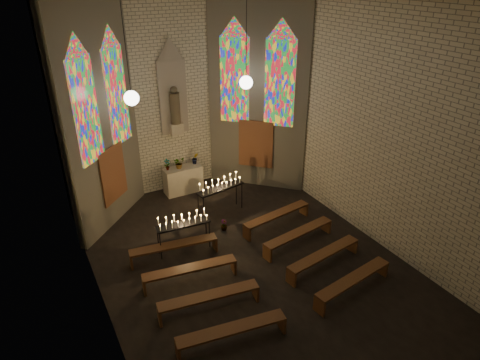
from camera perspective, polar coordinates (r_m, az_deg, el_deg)
name	(u,v)px	position (r m, az deg, el deg)	size (l,w,h in m)	color
floor	(258,273)	(12.14, 2.39, -12.34)	(12.00, 12.00, 0.00)	black
room	(203,111)	(13.02, -5.00, 9.10)	(8.22, 12.43, 7.00)	beige
altar	(183,180)	(16.03, -7.59, 0.06)	(1.40, 0.60, 1.00)	#BEB59B
flower_vase_left	(167,165)	(15.60, -9.69, 2.05)	(0.23, 0.15, 0.43)	#4C723F
flower_vase_center	(179,163)	(15.68, -8.15, 2.30)	(0.39, 0.34, 0.43)	#4C723F
flower_vase_right	(195,158)	(15.96, -6.02, 2.90)	(0.24, 0.19, 0.44)	#4C723F
aisle_flower_pot	(224,225)	(13.79, -2.16, -6.02)	(0.21, 0.21, 0.37)	#4C723F
votive_stand_left	(183,222)	(12.53, -7.61, -5.54)	(1.61, 0.51, 1.16)	black
votive_stand_right	(220,186)	(14.25, -2.65, -0.75)	(1.73, 0.67, 1.24)	black
pew_left_0	(174,247)	(12.60, -8.81, -8.77)	(2.55, 0.72, 0.48)	#532F17
pew_right_0	(277,216)	(13.91, 4.94, -4.76)	(2.55, 0.72, 0.48)	#532F17
pew_left_1	(190,270)	(11.69, -6.69, -11.83)	(2.55, 0.72, 0.48)	#532F17
pew_right_1	(299,234)	(13.09, 7.82, -7.16)	(2.55, 0.72, 0.48)	#532F17
pew_left_2	(209,298)	(10.84, -4.15, -15.37)	(2.55, 0.72, 0.48)	#532F17
pew_right_2	(324,255)	(12.34, 11.11, -9.83)	(2.55, 0.72, 0.48)	#532F17
pew_left_3	(232,331)	(10.06, -1.10, -19.45)	(2.55, 0.72, 0.48)	#532F17
pew_right_3	(353,280)	(11.66, 14.86, -12.80)	(2.55, 0.72, 0.48)	#532F17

